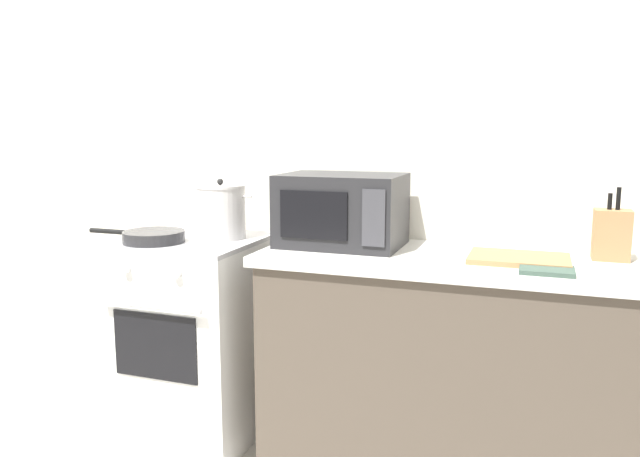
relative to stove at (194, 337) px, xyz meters
The scene contains 10 objects.
back_wall 1.09m from the stove, 29.72° to the left, with size 4.40×0.10×2.50m, color silver.
lower_cabinet_right 1.25m from the stove, ahead, with size 1.64×0.56×0.88m, color #4C4238.
countertop_right 1.33m from the stove, ahead, with size 1.70×0.60×0.04m, color beige.
stove is the anchor object (origin of this frame).
stock_pot 0.60m from the stove, 28.88° to the left, with size 0.31×0.22×0.27m.
frying_pan 0.51m from the stove, 130.03° to the right, with size 0.46×0.26×0.05m.
microwave 0.92m from the stove, ahead, with size 0.50×0.37×0.30m.
cutting_board 1.48m from the stove, ahead, with size 0.36×0.26×0.02m, color #997047.
knife_block 1.81m from the stove, ahead, with size 0.13×0.10×0.27m.
oven_mitt 1.58m from the stove, ahead, with size 0.18×0.14×0.02m, color #384C42.
Camera 1 is at (1.11, -1.77, 1.41)m, focal length 34.89 mm.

